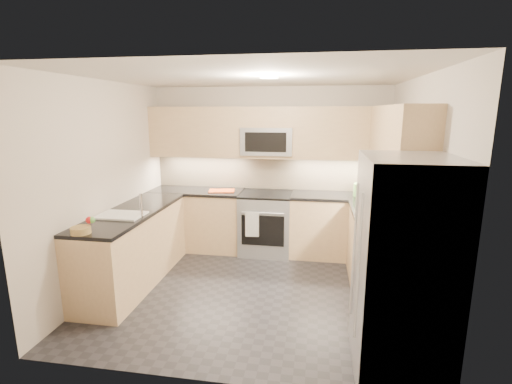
% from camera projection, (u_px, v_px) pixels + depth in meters
% --- Properties ---
extents(floor, '(3.60, 3.20, 0.00)m').
position_uv_depth(floor, '(251.00, 290.00, 4.52)').
color(floor, black).
rests_on(floor, ground).
extents(ceiling, '(3.60, 3.20, 0.02)m').
position_uv_depth(ceiling, '(251.00, 77.00, 3.99)').
color(ceiling, beige).
rests_on(ceiling, wall_back).
extents(wall_back, '(3.60, 0.02, 2.50)m').
position_uv_depth(wall_back, '(269.00, 169.00, 5.80)').
color(wall_back, beige).
rests_on(wall_back, floor).
extents(wall_front, '(3.60, 0.02, 2.50)m').
position_uv_depth(wall_front, '(213.00, 235.00, 2.72)').
color(wall_front, beige).
rests_on(wall_front, floor).
extents(wall_left, '(0.02, 3.20, 2.50)m').
position_uv_depth(wall_left, '(107.00, 185.00, 4.54)').
color(wall_left, beige).
rests_on(wall_left, floor).
extents(wall_right, '(0.02, 3.20, 2.50)m').
position_uv_depth(wall_right, '(416.00, 196.00, 3.97)').
color(wall_right, beige).
rests_on(wall_right, floor).
extents(base_cab_back_left, '(1.42, 0.60, 0.90)m').
position_uv_depth(base_cab_back_left, '(198.00, 220.00, 5.85)').
color(base_cab_back_left, tan).
rests_on(base_cab_back_left, floor).
extents(base_cab_back_right, '(1.42, 0.60, 0.90)m').
position_uv_depth(base_cab_back_right, '(338.00, 227.00, 5.51)').
color(base_cab_back_right, tan).
rests_on(base_cab_back_right, floor).
extents(base_cab_right, '(0.60, 1.70, 0.90)m').
position_uv_depth(base_cab_right, '(379.00, 258.00, 4.34)').
color(base_cab_right, tan).
rests_on(base_cab_right, floor).
extents(base_cab_peninsula, '(0.60, 2.00, 0.90)m').
position_uv_depth(base_cab_peninsula, '(134.00, 248.00, 4.66)').
color(base_cab_peninsula, tan).
rests_on(base_cab_peninsula, floor).
extents(countertop_back_left, '(1.42, 0.63, 0.04)m').
position_uv_depth(countertop_back_left, '(197.00, 191.00, 5.75)').
color(countertop_back_left, black).
rests_on(countertop_back_left, base_cab_back_left).
extents(countertop_back_right, '(1.42, 0.63, 0.04)m').
position_uv_depth(countertop_back_right, '(340.00, 196.00, 5.41)').
color(countertop_back_right, black).
rests_on(countertop_back_right, base_cab_back_right).
extents(countertop_right, '(0.63, 1.70, 0.04)m').
position_uv_depth(countertop_right, '(382.00, 220.00, 4.24)').
color(countertop_right, black).
rests_on(countertop_right, base_cab_right).
extents(countertop_peninsula, '(0.63, 2.00, 0.04)m').
position_uv_depth(countertop_peninsula, '(132.00, 212.00, 4.56)').
color(countertop_peninsula, black).
rests_on(countertop_peninsula, base_cab_peninsula).
extents(upper_cab_back, '(3.60, 0.35, 0.75)m').
position_uv_depth(upper_cab_back, '(268.00, 133.00, 5.51)').
color(upper_cab_back, tan).
rests_on(upper_cab_back, wall_back).
extents(upper_cab_right, '(0.35, 1.95, 0.75)m').
position_uv_depth(upper_cab_right, '(398.00, 140.00, 4.14)').
color(upper_cab_right, tan).
rests_on(upper_cab_right, wall_right).
extents(backsplash_back, '(3.60, 0.01, 0.51)m').
position_uv_depth(backsplash_back, '(269.00, 172.00, 5.81)').
color(backsplash_back, tan).
rests_on(backsplash_back, wall_back).
extents(backsplash_right, '(0.01, 2.30, 0.51)m').
position_uv_depth(backsplash_right, '(406.00, 192.00, 4.42)').
color(backsplash_right, tan).
rests_on(backsplash_right, wall_right).
extents(gas_range, '(0.76, 0.65, 0.91)m').
position_uv_depth(gas_range, '(266.00, 224.00, 5.66)').
color(gas_range, '#95999C').
rests_on(gas_range, floor).
extents(range_cooktop, '(0.76, 0.65, 0.03)m').
position_uv_depth(range_cooktop, '(266.00, 194.00, 5.56)').
color(range_cooktop, black).
rests_on(range_cooktop, gas_range).
extents(oven_door_glass, '(0.62, 0.02, 0.45)m').
position_uv_depth(oven_door_glass, '(263.00, 231.00, 5.34)').
color(oven_door_glass, black).
rests_on(oven_door_glass, gas_range).
extents(oven_handle, '(0.60, 0.02, 0.02)m').
position_uv_depth(oven_handle, '(263.00, 213.00, 5.26)').
color(oven_handle, '#B2B5BA').
rests_on(oven_handle, gas_range).
extents(microwave, '(0.76, 0.40, 0.40)m').
position_uv_depth(microwave, '(267.00, 141.00, 5.51)').
color(microwave, '#919398').
rests_on(microwave, upper_cab_back).
extents(microwave_door, '(0.60, 0.01, 0.28)m').
position_uv_depth(microwave_door, '(265.00, 142.00, 5.31)').
color(microwave_door, black).
rests_on(microwave_door, microwave).
extents(refrigerator, '(0.70, 0.90, 1.80)m').
position_uv_depth(refrigerator, '(403.00, 267.00, 3.00)').
color(refrigerator, '#ACAEB4').
rests_on(refrigerator, floor).
extents(fridge_handle_left, '(0.02, 0.02, 1.20)m').
position_uv_depth(fridge_handle_left, '(358.00, 268.00, 2.87)').
color(fridge_handle_left, '#B2B5BA').
rests_on(fridge_handle_left, refrigerator).
extents(fridge_handle_right, '(0.02, 0.02, 1.20)m').
position_uv_depth(fridge_handle_right, '(354.00, 251.00, 3.22)').
color(fridge_handle_right, '#B2B5BA').
rests_on(fridge_handle_right, refrigerator).
extents(sink_basin, '(0.52, 0.38, 0.16)m').
position_uv_depth(sink_basin, '(121.00, 221.00, 4.33)').
color(sink_basin, white).
rests_on(sink_basin, base_cab_peninsula).
extents(faucet, '(0.03, 0.03, 0.28)m').
position_uv_depth(faucet, '(141.00, 205.00, 4.25)').
color(faucet, silver).
rests_on(faucet, countertop_peninsula).
extents(utensil_bowl, '(0.40, 0.40, 0.18)m').
position_uv_depth(utensil_bowl, '(364.00, 190.00, 5.32)').
color(utensil_bowl, '#5C9E44').
rests_on(utensil_bowl, countertop_back_right).
extents(cutting_board, '(0.43, 0.34, 0.01)m').
position_uv_depth(cutting_board, '(222.00, 191.00, 5.66)').
color(cutting_board, '#BE4211').
rests_on(cutting_board, countertop_back_left).
extents(fruit_basket, '(0.19, 0.19, 0.07)m').
position_uv_depth(fruit_basket, '(81.00, 230.00, 3.69)').
color(fruit_basket, '#A68A4D').
rests_on(fruit_basket, countertop_peninsula).
extents(fruit_apple, '(0.07, 0.07, 0.07)m').
position_uv_depth(fruit_apple, '(89.00, 220.00, 3.76)').
color(fruit_apple, red).
rests_on(fruit_apple, fruit_basket).
extents(fruit_pear, '(0.07, 0.07, 0.07)m').
position_uv_depth(fruit_pear, '(92.00, 220.00, 3.76)').
color(fruit_pear, '#66B94F').
rests_on(fruit_pear, fruit_basket).
extents(dish_towel_check, '(0.19, 0.03, 0.37)m').
position_uv_depth(dish_towel_check, '(252.00, 224.00, 5.30)').
color(dish_towel_check, silver).
rests_on(dish_towel_check, oven_handle).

